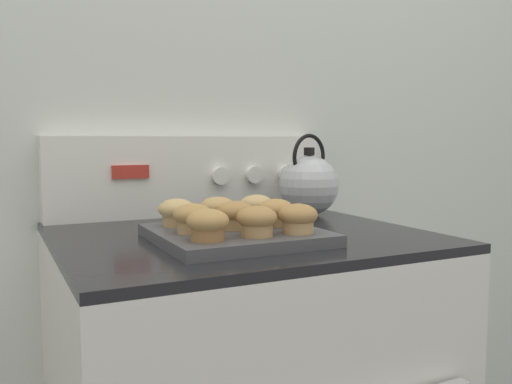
{
  "coord_description": "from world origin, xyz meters",
  "views": [
    {
      "loc": [
        -0.46,
        -0.67,
        1.09
      ],
      "look_at": [
        0.01,
        0.28,
        0.99
      ],
      "focal_mm": 38.0,
      "sensor_mm": 36.0,
      "label": 1
    }
  ],
  "objects_px": {
    "muffin_r0_c1": "(257,221)",
    "muffin_r2_c2": "(257,207)",
    "muffin_pan": "(236,235)",
    "muffin_r1_c2": "(276,212)",
    "muffin_r1_c0": "(193,218)",
    "muffin_r0_c0": "(208,224)",
    "tea_kettle": "(309,184)",
    "muffin_r0_c2": "(298,218)",
    "muffin_r1_c1": "(235,215)",
    "muffin_r2_c1": "(218,210)",
    "muffin_r2_c0": "(177,212)"
  },
  "relations": [
    {
      "from": "muffin_r0_c1",
      "to": "muffin_r2_c2",
      "type": "bearing_deg",
      "value": 63.8
    },
    {
      "from": "muffin_pan",
      "to": "muffin_r1_c2",
      "type": "height_order",
      "value": "muffin_r1_c2"
    },
    {
      "from": "muffin_r1_c0",
      "to": "muffin_pan",
      "type": "bearing_deg",
      "value": 1.93
    },
    {
      "from": "muffin_r2_c2",
      "to": "muffin_r0_c0",
      "type": "bearing_deg",
      "value": -135.73
    },
    {
      "from": "tea_kettle",
      "to": "muffin_r1_c0",
      "type": "bearing_deg",
      "value": -148.82
    },
    {
      "from": "muffin_pan",
      "to": "muffin_r0_c2",
      "type": "bearing_deg",
      "value": -46.66
    },
    {
      "from": "muffin_r0_c2",
      "to": "muffin_r1_c1",
      "type": "height_order",
      "value": "same"
    },
    {
      "from": "muffin_r2_c1",
      "to": "muffin_pan",
      "type": "bearing_deg",
      "value": -89.19
    },
    {
      "from": "muffin_r2_c1",
      "to": "tea_kettle",
      "type": "distance_m",
      "value": 0.35
    },
    {
      "from": "muffin_r0_c0",
      "to": "muffin_r2_c2",
      "type": "distance_m",
      "value": 0.25
    },
    {
      "from": "muffin_pan",
      "to": "tea_kettle",
      "type": "distance_m",
      "value": 0.4
    },
    {
      "from": "muffin_r0_c2",
      "to": "muffin_r0_c0",
      "type": "bearing_deg",
      "value": 178.88
    },
    {
      "from": "muffin_r2_c0",
      "to": "tea_kettle",
      "type": "distance_m",
      "value": 0.43
    },
    {
      "from": "muffin_r2_c1",
      "to": "muffin_r2_c2",
      "type": "height_order",
      "value": "same"
    },
    {
      "from": "muffin_r0_c1",
      "to": "muffin_r0_c2",
      "type": "bearing_deg",
      "value": -2.03
    },
    {
      "from": "muffin_r0_c2",
      "to": "muffin_r2_c2",
      "type": "distance_m",
      "value": 0.18
    },
    {
      "from": "muffin_pan",
      "to": "muffin_r1_c0",
      "type": "distance_m",
      "value": 0.1
    },
    {
      "from": "muffin_r1_c1",
      "to": "muffin_r2_c0",
      "type": "distance_m",
      "value": 0.12
    },
    {
      "from": "muffin_r1_c1",
      "to": "muffin_r2_c2",
      "type": "distance_m",
      "value": 0.12
    },
    {
      "from": "muffin_pan",
      "to": "muffin_r1_c2",
      "type": "distance_m",
      "value": 0.1
    },
    {
      "from": "muffin_r2_c0",
      "to": "muffin_r1_c1",
      "type": "bearing_deg",
      "value": -44.07
    },
    {
      "from": "muffin_r0_c1",
      "to": "muffin_r1_c0",
      "type": "distance_m",
      "value": 0.12
    },
    {
      "from": "muffin_r1_c2",
      "to": "muffin_r2_c2",
      "type": "bearing_deg",
      "value": 89.28
    },
    {
      "from": "muffin_r0_c2",
      "to": "tea_kettle",
      "type": "distance_m",
      "value": 0.4
    },
    {
      "from": "muffin_r2_c1",
      "to": "muffin_r1_c0",
      "type": "bearing_deg",
      "value": -133.94
    },
    {
      "from": "muffin_r1_c1",
      "to": "muffin_r2_c0",
      "type": "bearing_deg",
      "value": 135.93
    },
    {
      "from": "muffin_r2_c0",
      "to": "tea_kettle",
      "type": "xyz_separation_m",
      "value": [
        0.4,
        0.15,
        0.03
      ]
    },
    {
      "from": "muffin_r1_c1",
      "to": "muffin_r2_c2",
      "type": "xyz_separation_m",
      "value": [
        0.09,
        0.09,
        0.0
      ]
    },
    {
      "from": "muffin_r0_c0",
      "to": "muffin_pan",
      "type": "bearing_deg",
      "value": 43.86
    },
    {
      "from": "muffin_r0_c0",
      "to": "muffin_r1_c1",
      "type": "distance_m",
      "value": 0.13
    },
    {
      "from": "muffin_r0_c1",
      "to": "muffin_r1_c0",
      "type": "height_order",
      "value": "same"
    },
    {
      "from": "muffin_r0_c1",
      "to": "muffin_r1_c0",
      "type": "xyz_separation_m",
      "value": [
        -0.09,
        0.08,
        0.0
      ]
    },
    {
      "from": "muffin_r1_c1",
      "to": "muffin_r2_c2",
      "type": "bearing_deg",
      "value": 44.36
    },
    {
      "from": "muffin_r0_c0",
      "to": "muffin_r2_c0",
      "type": "relative_size",
      "value": 1.0
    },
    {
      "from": "muffin_r0_c0",
      "to": "tea_kettle",
      "type": "height_order",
      "value": "tea_kettle"
    },
    {
      "from": "muffin_pan",
      "to": "muffin_r0_c2",
      "type": "height_order",
      "value": "muffin_r0_c2"
    },
    {
      "from": "muffin_r1_c0",
      "to": "muffin_r1_c2",
      "type": "height_order",
      "value": "same"
    },
    {
      "from": "muffin_r0_c2",
      "to": "muffin_r2_c2",
      "type": "relative_size",
      "value": 1.0
    },
    {
      "from": "muffin_r0_c2",
      "to": "muffin_r2_c2",
      "type": "height_order",
      "value": "same"
    },
    {
      "from": "muffin_r1_c0",
      "to": "tea_kettle",
      "type": "distance_m",
      "value": 0.47
    },
    {
      "from": "muffin_pan",
      "to": "muffin_r0_c0",
      "type": "distance_m",
      "value": 0.13
    },
    {
      "from": "muffin_r1_c1",
      "to": "muffin_r2_c2",
      "type": "relative_size",
      "value": 1.0
    },
    {
      "from": "muffin_r2_c2",
      "to": "tea_kettle",
      "type": "xyz_separation_m",
      "value": [
        0.22,
        0.15,
        0.03
      ]
    },
    {
      "from": "muffin_pan",
      "to": "tea_kettle",
      "type": "relative_size",
      "value": 1.45
    },
    {
      "from": "muffin_r0_c0",
      "to": "muffin_r0_c2",
      "type": "relative_size",
      "value": 1.0
    },
    {
      "from": "muffin_r0_c0",
      "to": "muffin_r2_c2",
      "type": "relative_size",
      "value": 1.0
    },
    {
      "from": "muffin_r1_c0",
      "to": "muffin_r1_c2",
      "type": "xyz_separation_m",
      "value": [
        0.17,
        0.0,
        0.0
      ]
    },
    {
      "from": "muffin_r0_c1",
      "to": "muffin_r2_c0",
      "type": "height_order",
      "value": "same"
    },
    {
      "from": "muffin_r2_c1",
      "to": "muffin_r1_c1",
      "type": "bearing_deg",
      "value": -88.85
    },
    {
      "from": "muffin_r0_c1",
      "to": "muffin_r1_c0",
      "type": "bearing_deg",
      "value": 136.68
    }
  ]
}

